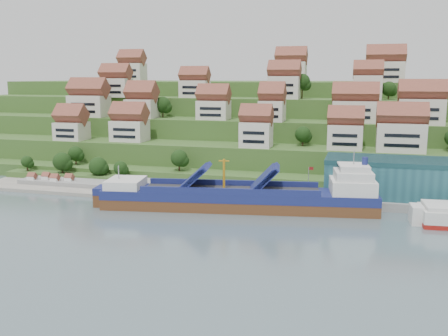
% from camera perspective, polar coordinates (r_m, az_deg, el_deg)
% --- Properties ---
extents(ground, '(300.00, 300.00, 0.00)m').
position_cam_1_polar(ground, '(127.08, 0.93, -4.79)').
color(ground, slate).
rests_on(ground, ground).
extents(quay, '(180.00, 14.00, 2.20)m').
position_cam_1_polar(quay, '(137.97, 10.60, -3.27)').
color(quay, gray).
rests_on(quay, ground).
extents(pebble_beach, '(45.00, 20.00, 1.00)m').
position_cam_1_polar(pebble_beach, '(161.33, -18.31, -1.85)').
color(pebble_beach, gray).
rests_on(pebble_beach, ground).
extents(hillside, '(260.00, 128.00, 31.00)m').
position_cam_1_polar(hillside, '(225.53, 7.58, 4.57)').
color(hillside, '#2D4C1E').
rests_on(hillside, ground).
extents(hillside_village, '(156.11, 62.22, 28.18)m').
position_cam_1_polar(hillside_village, '(180.58, 7.23, 7.32)').
color(hillside_village, beige).
rests_on(hillside_village, ground).
extents(hillside_trees, '(144.75, 62.46, 31.65)m').
position_cam_1_polar(hillside_trees, '(171.14, 0.61, 4.97)').
color(hillside_trees, '#1B3913').
rests_on(hillside_trees, ground).
extents(warehouse, '(60.00, 15.00, 10.00)m').
position_cam_1_polar(warehouse, '(139.86, 23.93, -1.25)').
color(warehouse, '#245862').
rests_on(warehouse, quay).
extents(flagpole, '(1.28, 0.16, 8.00)m').
position_cam_1_polar(flagpole, '(132.02, 9.68, -1.29)').
color(flagpole, gray).
rests_on(flagpole, quay).
extents(beach_huts, '(14.40, 3.70, 2.20)m').
position_cam_1_polar(beach_huts, '(161.12, -19.18, -1.34)').
color(beach_huts, white).
rests_on(beach_huts, pebble_beach).
extents(cargo_ship, '(70.04, 21.32, 15.24)m').
position_cam_1_polar(cargo_ship, '(126.82, 2.47, -3.43)').
color(cargo_ship, '#58331B').
rests_on(cargo_ship, ground).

